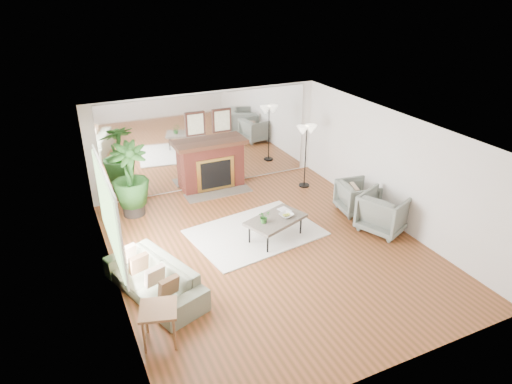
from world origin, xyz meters
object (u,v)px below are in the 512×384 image
armchair_front (384,212)px  floor_lamp (307,135)px  fireplace (213,165)px  sofa (154,279)px  potted_ficus (130,178)px  armchair_back (357,197)px  side_table (159,314)px  coffee_table (276,220)px

armchair_front → floor_lamp: floor_lamp is taller
fireplace → sofa: bearing=-123.8°
sofa → potted_ficus: 3.19m
sofa → armchair_back: (5.05, 1.03, 0.07)m
potted_ficus → floor_lamp: (4.40, -0.32, 0.49)m
armchair_back → side_table: armchair_back is taller
sofa → armchair_front: (5.05, 0.08, 0.13)m
fireplace → floor_lamp: size_ratio=1.24×
armchair_front → potted_ficus: size_ratio=0.55×
potted_ficus → floor_lamp: 4.44m
coffee_table → side_table: (-2.95, -1.91, 0.07)m
armchair_front → armchair_back: bearing=-23.2°
armchair_back → potted_ficus: potted_ficus is taller
coffee_table → armchair_back: armchair_back is taller
armchair_front → coffee_table: bearing=51.1°
fireplace → potted_ficus: fireplace is taller
potted_ficus → floor_lamp: potted_ficus is taller
coffee_table → floor_lamp: 2.99m
armchair_back → armchair_front: size_ratio=0.87×
side_table → fireplace: bearing=61.3°
sofa → side_table: size_ratio=3.10×
coffee_table → armchair_front: (2.30, -0.65, -0.02)m
sofa → floor_lamp: 5.56m
floor_lamp → side_table: bearing=-140.8°
armchair_front → potted_ficus: 5.69m
coffee_table → armchair_back: 2.32m
fireplace → coffee_table: fireplace is taller
fireplace → coffee_table: size_ratio=1.45×
potted_ficus → sofa: bearing=-95.0°
coffee_table → side_table: 3.51m
floor_lamp → armchair_back: bearing=-78.0°
sofa → armchair_back: bearing=82.1°
fireplace → armchair_back: size_ratio=2.46×
armchair_back → potted_ficus: 5.25m
floor_lamp → armchair_front: bearing=-82.1°
potted_ficus → floor_lamp: size_ratio=1.05×
sofa → side_table: (-0.20, -1.18, 0.22)m
fireplace → armchair_back: 3.71m
coffee_table → armchair_back: size_ratio=1.70×
sofa → coffee_table: bearing=85.4°
coffee_table → floor_lamp: bearing=47.1°
coffee_table → sofa: sofa is taller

